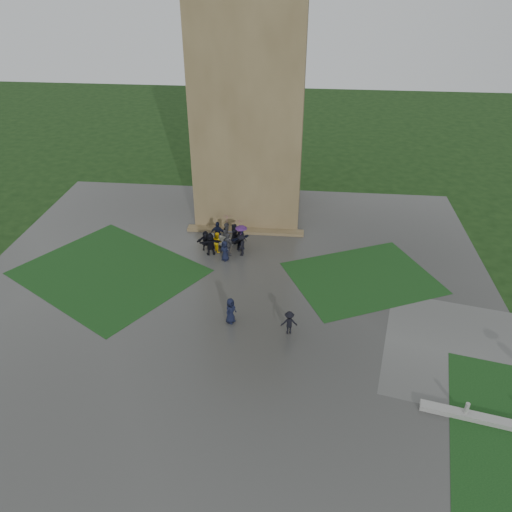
# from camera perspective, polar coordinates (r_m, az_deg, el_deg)

# --- Properties ---
(ground) EXTENTS (120.00, 120.00, 0.00)m
(ground) POSITION_cam_1_polar(r_m,az_deg,el_deg) (29.83, -3.68, -6.93)
(ground) COLOR black
(plaza) EXTENTS (34.00, 34.00, 0.02)m
(plaza) POSITION_cam_1_polar(r_m,az_deg,el_deg) (31.40, -3.11, -4.68)
(plaza) COLOR #363633
(plaza) RESTS_ON ground
(lawn_inset_left) EXTENTS (14.10, 13.46, 0.01)m
(lawn_inset_left) POSITION_cam_1_polar(r_m,az_deg,el_deg) (35.14, -16.46, -1.76)
(lawn_inset_left) COLOR #133614
(lawn_inset_left) RESTS_ON plaza
(lawn_inset_right) EXTENTS (11.12, 10.15, 0.01)m
(lawn_inset_right) POSITION_cam_1_polar(r_m,az_deg,el_deg) (33.84, 12.06, -2.46)
(lawn_inset_right) COLOR #133614
(lawn_inset_right) RESTS_ON plaza
(tower) EXTENTS (8.00, 8.00, 18.00)m
(tower) POSITION_cam_1_polar(r_m,az_deg,el_deg) (39.49, -0.58, 17.41)
(tower) COLOR brown
(tower) RESTS_ON ground
(tower_plinth) EXTENTS (9.00, 0.80, 0.22)m
(tower_plinth) POSITION_cam_1_polar(r_m,az_deg,el_deg) (38.57, -1.23, 2.92)
(tower_plinth) COLOR brown
(tower_plinth) RESTS_ON plaza
(bench) EXTENTS (1.73, 1.14, 0.96)m
(bench) POSITION_cam_1_polar(r_m,az_deg,el_deg) (36.30, -4.22, 1.59)
(bench) COLOR #A4A4A0
(bench) RESTS_ON plaza
(visitor_cluster) EXTENTS (3.99, 3.36, 2.66)m
(visitor_cluster) POSITION_cam_1_polar(r_m,az_deg,el_deg) (35.63, -3.35, 2.11)
(visitor_cluster) COLOR black
(visitor_cluster) RESTS_ON plaza
(pedestrian_mid) EXTENTS (0.85, 0.95, 1.62)m
(pedestrian_mid) POSITION_cam_1_polar(r_m,az_deg,el_deg) (28.91, -2.92, -6.26)
(pedestrian_mid) COLOR black
(pedestrian_mid) RESTS_ON plaza
(pedestrian_near) EXTENTS (0.99, 0.60, 1.45)m
(pedestrian_near) POSITION_cam_1_polar(r_m,az_deg,el_deg) (28.21, 3.81, -7.60)
(pedestrian_near) COLOR black
(pedestrian_near) RESTS_ON plaza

